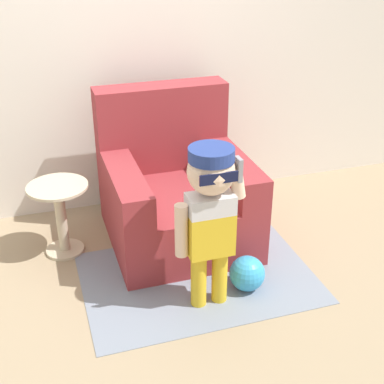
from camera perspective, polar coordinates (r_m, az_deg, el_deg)
The scene contains 7 objects.
ground_plane at distance 3.75m, azimuth -4.32°, elevation -5.77°, with size 10.00×10.00×0.00m, color #998466.
wall_back at distance 3.95m, azimuth -7.70°, elevation 16.22°, with size 10.00×0.05×2.60m.
armchair at distance 3.72m, azimuth -1.88°, elevation 0.18°, with size 0.93×1.00×1.01m.
person_child at distance 2.89m, azimuth 1.94°, elevation -1.33°, with size 0.40×0.30×0.99m.
side_table at distance 3.64m, azimuth -13.85°, elevation -2.13°, with size 0.40×0.40×0.50m.
rug at distance 3.44m, azimuth 0.64°, elevation -9.08°, with size 1.44×1.00×0.01m.
toy_ball at distance 3.31m, azimuth 5.90°, elevation -8.63°, with size 0.22×0.22×0.22m.
Camera 1 is at (-0.69, -3.08, 2.04)m, focal length 50.00 mm.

